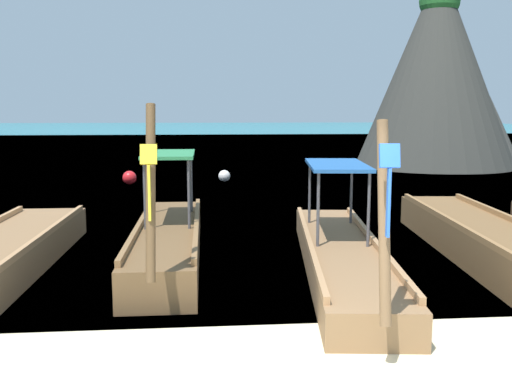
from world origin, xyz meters
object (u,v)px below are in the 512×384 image
mooring_buoy_near (224,176)px  karst_rock (440,71)px  longtail_boat_pink_ribbon (4,255)px  longtail_boat_blue_ribbon (341,253)px  longtail_boat_green_ribbon (480,238)px  longtail_boat_yellow_ribbon (168,240)px  mooring_buoy_far (129,178)px

mooring_buoy_near → karst_rock: bearing=27.5°
longtail_boat_pink_ribbon → karst_rock: karst_rock is taller
longtail_boat_blue_ribbon → longtail_boat_green_ribbon: longtail_boat_green_ribbon is taller
longtail_boat_blue_ribbon → longtail_boat_pink_ribbon: bearing=175.4°
longtail_boat_yellow_ribbon → mooring_buoy_near: size_ratio=14.15×
longtail_boat_green_ribbon → mooring_buoy_far: size_ratio=13.83×
karst_rock → longtail_boat_blue_ribbon: bearing=-116.8°
longtail_boat_yellow_ribbon → mooring_buoy_near: longtail_boat_yellow_ribbon is taller
longtail_boat_yellow_ribbon → longtail_boat_blue_ribbon: (2.89, -1.02, -0.06)m
mooring_buoy_near → longtail_boat_blue_ribbon: bearing=-83.0°
longtail_boat_yellow_ribbon → mooring_buoy_far: size_ratio=12.70×
longtail_boat_yellow_ribbon → longtail_boat_blue_ribbon: 3.07m
longtail_boat_green_ribbon → karst_rock: karst_rock is taller
longtail_boat_green_ribbon → mooring_buoy_near: longtail_boat_green_ribbon is taller
longtail_boat_yellow_ribbon → mooring_buoy_near: (1.39, 11.16, -0.13)m
longtail_boat_yellow_ribbon → longtail_boat_green_ribbon: longtail_boat_yellow_ribbon is taller
longtail_boat_blue_ribbon → mooring_buoy_far: 12.71m
longtail_boat_yellow_ribbon → longtail_boat_green_ribbon: 5.67m
longtail_boat_pink_ribbon → mooring_buoy_far: 11.30m
mooring_buoy_far → longtail_boat_blue_ribbon: bearing=-67.2°
longtail_boat_pink_ribbon → longtail_boat_yellow_ribbon: 2.71m
longtail_boat_green_ribbon → mooring_buoy_far: bearing=125.1°
longtail_boat_blue_ribbon → karst_rock: size_ratio=0.76×
longtail_boat_green_ribbon → mooring_buoy_near: 12.19m
mooring_buoy_far → mooring_buoy_near: bearing=7.6°
karst_rock → mooring_buoy_far: (-13.79, -5.87, -4.24)m
longtail_boat_pink_ribbon → longtail_boat_blue_ribbon: 5.56m
karst_rock → mooring_buoy_far: 15.57m
longtail_boat_blue_ribbon → longtail_boat_green_ribbon: bearing=15.5°
longtail_boat_pink_ribbon → longtail_boat_yellow_ribbon: (2.65, 0.58, 0.07)m
longtail_boat_pink_ribbon → longtail_boat_blue_ribbon: size_ratio=0.96×
longtail_boat_blue_ribbon → mooring_buoy_far: bearing=112.8°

